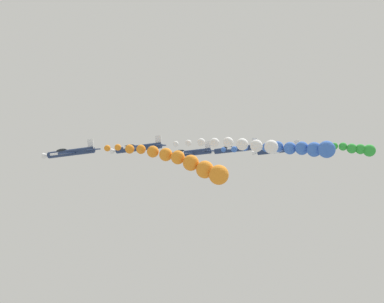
{
  "coord_description": "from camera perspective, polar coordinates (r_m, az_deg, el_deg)",
  "views": [
    {
      "loc": [
        -75.34,
        -32.6,
        80.1
      ],
      "look_at": [
        0.0,
        0.0,
        102.47
      ],
      "focal_mm": 41.85,
      "sensor_mm": 36.0,
      "label": 1
    }
  ],
  "objects": [
    {
      "name": "airplane_right_inner",
      "position": [
        84.66,
        -0.58,
        -0.21
      ],
      "size": [
        9.41,
        10.35,
        3.04
      ],
      "rotation": [
        0.0,
        -0.22,
        0.0
      ],
      "color": "navy"
    },
    {
      "name": "smoke_trail_right_outer",
      "position": [
        96.29,
        19.91,
        0.33
      ],
      "size": [
        3.36,
        13.1,
        3.3
      ],
      "color": "green"
    },
    {
      "name": "airplane_lead",
      "position": [
        76.7,
        -15.31,
        -0.12
      ],
      "size": [
        9.28,
        10.35,
        3.32
      ],
      "rotation": [
        0.0,
        -0.28,
        0.0
      ],
      "color": "navy"
    },
    {
      "name": "airplane_right_outer",
      "position": [
        97.46,
        10.85,
        0.14
      ],
      "size": [
        9.13,
        10.35,
        3.55
      ],
      "rotation": [
        0.0,
        -0.34,
        0.0
      ],
      "color": "navy"
    },
    {
      "name": "airplane_left_inner",
      "position": [
        80.5,
        -6.94,
        0.46
      ],
      "size": [
        9.41,
        10.35,
        3.04
      ],
      "rotation": [
        0.0,
        -0.22,
        0.0
      ],
      "color": "navy"
    },
    {
      "name": "smoke_trail_lead",
      "position": [
        64.82,
        -0.58,
        -1.54
      ],
      "size": [
        2.82,
        20.76,
        7.91
      ],
      "color": "orange"
    },
    {
      "name": "smoke_trail_left_inner",
      "position": [
        73.46,
        6.44,
        0.87
      ],
      "size": [
        2.95,
        17.91,
        3.63
      ],
      "color": "white"
    },
    {
      "name": "airplane_left_outer",
      "position": [
        90.81,
        5.5,
        0.3
      ],
      "size": [
        9.45,
        10.35,
        2.95
      ],
      "rotation": [
        0.0,
        -0.2,
        0.0
      ],
      "color": "navy"
    },
    {
      "name": "smoke_trail_right_inner",
      "position": [
        77.19,
        13.52,
        0.37
      ],
      "size": [
        3.96,
        20.24,
        4.42
      ],
      "color": "blue"
    }
  ]
}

